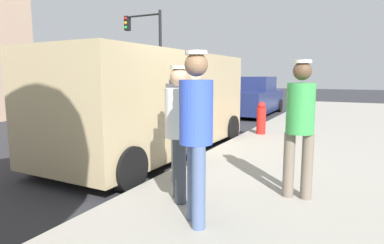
# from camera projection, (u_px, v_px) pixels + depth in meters

# --- Properties ---
(ground_plane) EXTENTS (80.00, 80.00, 0.00)m
(ground_plane) POSITION_uv_depth(u_px,v_px,m) (138.00, 164.00, 6.23)
(ground_plane) COLOR #2D2D33
(sidewalk_slab) EXTENTS (5.00, 32.00, 0.15)m
(sidewalk_slab) POSITION_uv_depth(u_px,v_px,m) (337.00, 189.00, 4.65)
(sidewalk_slab) COLOR #9E998E
(sidewalk_slab) RESTS_ON ground
(parking_meter_near) EXTENTS (0.14, 0.18, 1.52)m
(parking_meter_near) POSITION_uv_depth(u_px,v_px,m) (173.00, 112.00, 4.62)
(parking_meter_near) COLOR gray
(parking_meter_near) RESTS_ON sidewalk_slab
(pedestrian_in_gray) EXTENTS (0.34, 0.36, 1.65)m
(pedestrian_in_gray) POSITION_uv_depth(u_px,v_px,m) (195.00, 112.00, 5.43)
(pedestrian_in_gray) COLOR #4C608C
(pedestrian_in_gray) RESTS_ON sidewalk_slab
(pedestrian_in_green) EXTENTS (0.36, 0.34, 1.73)m
(pedestrian_in_green) POSITION_uv_depth(u_px,v_px,m) (300.00, 120.00, 4.00)
(pedestrian_in_green) COLOR #726656
(pedestrian_in_green) RESTS_ON sidewalk_slab
(pedestrian_in_white) EXTENTS (0.34, 0.34, 1.66)m
(pedestrian_in_white) POSITION_uv_depth(u_px,v_px,m) (179.00, 125.00, 3.92)
(pedestrian_in_white) COLOR #383D47
(pedestrian_in_white) RESTS_ON sidewalk_slab
(pedestrian_in_blue) EXTENTS (0.34, 0.34, 1.78)m
(pedestrian_in_blue) POSITION_uv_depth(u_px,v_px,m) (196.00, 127.00, 3.26)
(pedestrian_in_blue) COLOR #4C608C
(pedestrian_in_blue) RESTS_ON sidewalk_slab
(parked_van) EXTENTS (2.20, 5.23, 2.15)m
(parked_van) POSITION_uv_depth(u_px,v_px,m) (154.00, 101.00, 6.84)
(parked_van) COLOR tan
(parked_van) RESTS_ON ground
(parked_sedan_ahead) EXTENTS (1.97, 4.42, 1.65)m
(parked_sedan_ahead) POSITION_uv_depth(u_px,v_px,m) (252.00, 98.00, 14.10)
(parked_sedan_ahead) COLOR navy
(parked_sedan_ahead) RESTS_ON ground
(traffic_light_corner) EXTENTS (2.48, 0.42, 5.20)m
(traffic_light_corner) POSITION_uv_depth(u_px,v_px,m) (147.00, 43.00, 18.04)
(traffic_light_corner) COLOR black
(traffic_light_corner) RESTS_ON ground
(fire_hydrant) EXTENTS (0.24, 0.24, 0.86)m
(fire_hydrant) POSITION_uv_depth(u_px,v_px,m) (261.00, 118.00, 8.59)
(fire_hydrant) COLOR red
(fire_hydrant) RESTS_ON sidewalk_slab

